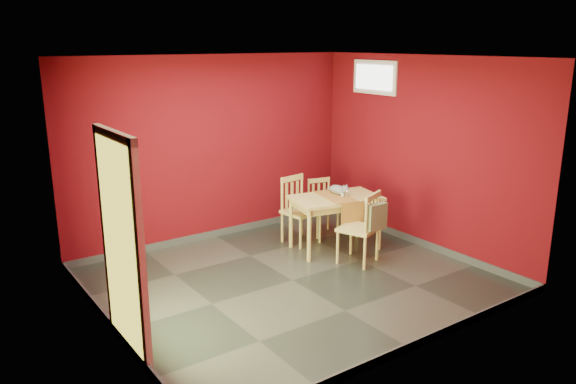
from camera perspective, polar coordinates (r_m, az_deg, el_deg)
ground at (r=7.06m, az=0.46°, el=-8.96°), size 4.50×4.50×0.00m
room_shell at (r=7.04m, az=0.46°, el=-8.58°), size 4.50×4.50×4.50m
doorway at (r=5.36m, az=-16.66°, el=-4.65°), size 0.06×1.01×2.13m
window at (r=8.66m, az=8.78°, el=11.45°), size 0.05×0.90×0.50m
outlet_plate at (r=9.36m, az=1.31°, el=-0.88°), size 0.08×0.02×0.12m
dining_table at (r=7.91m, az=4.85°, el=-1.14°), size 1.35×0.95×0.77m
table_runner at (r=7.81m, az=5.42°, el=-1.07°), size 0.48×0.79×0.37m
chair_far_left at (r=8.20m, az=1.12°, el=-1.75°), size 0.51×0.51×0.98m
chair_far_right at (r=8.60m, az=3.49°, el=-1.43°), size 0.48×0.48×0.85m
chair_near at (r=7.48m, az=7.47°, el=-3.54°), size 0.60×0.60×0.98m
tote_bag at (r=7.31m, az=9.01°, el=-2.48°), size 0.29×0.18×0.41m
cat at (r=7.98m, az=5.11°, el=0.40°), size 0.32×0.41×0.18m
picture_frame at (r=9.41m, az=5.78°, el=-1.39°), size 0.20×0.45×0.44m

